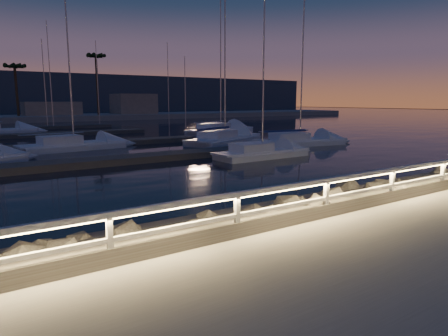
{
  "coord_description": "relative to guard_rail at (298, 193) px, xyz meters",
  "views": [
    {
      "loc": [
        -7.23,
        -7.3,
        3.14
      ],
      "look_at": [
        0.3,
        4.0,
        0.84
      ],
      "focal_mm": 32.0,
      "sensor_mm": 36.0,
      "label": 1
    }
  ],
  "objects": [
    {
      "name": "floating_docks",
      "position": [
        0.07,
        32.5,
        -1.17
      ],
      "size": [
        22.0,
        36.0,
        0.4
      ],
      "color": "#5A524B",
      "rests_on": "ground"
    },
    {
      "name": "harbor_water",
      "position": [
        0.07,
        31.22,
        -1.74
      ],
      "size": [
        400.0,
        440.0,
        0.6
      ],
      "color": "black",
      "rests_on": "ground"
    },
    {
      "name": "sailboat_c",
      "position": [
        9.26,
        13.09,
        -0.98
      ],
      "size": [
        7.1,
        2.35,
        11.91
      ],
      "rotation": [
        0.0,
        0.0,
        0.03
      ],
      "color": "silver",
      "rests_on": "ground"
    },
    {
      "name": "riprap",
      "position": [
        0.95,
        1.44,
        -0.98
      ],
      "size": [
        39.94,
        2.82,
        1.37
      ],
      "color": "#676258",
      "rests_on": "ground"
    },
    {
      "name": "sailboat_d",
      "position": [
        16.6,
        17.17,
        -0.96
      ],
      "size": [
        8.5,
        3.85,
        13.89
      ],
      "rotation": [
        0.0,
        0.0,
        -0.18
      ],
      "color": "silver",
      "rests_on": "ground"
    },
    {
      "name": "far_shore",
      "position": [
        -0.06,
        74.05,
        -0.48
      ],
      "size": [
        160.0,
        14.0,
        5.2
      ],
      "color": "gray",
      "rests_on": "ground"
    },
    {
      "name": "sailboat_g",
      "position": [
        -0.09,
        24.37,
        -0.95
      ],
      "size": [
        8.27,
        3.32,
        13.65
      ],
      "rotation": [
        0.0,
        0.0,
        0.11
      ],
      "color": "silver",
      "rests_on": "ground"
    },
    {
      "name": "palm_center",
      "position": [
        2.07,
        73.0,
        8.01
      ],
      "size": [
        3.0,
        3.0,
        9.7
      ],
      "color": "#483721",
      "rests_on": "ground"
    },
    {
      "name": "sailboat_h",
      "position": [
        12.26,
        21.97,
        -0.93
      ],
      "size": [
        9.41,
        6.16,
        15.57
      ],
      "rotation": [
        0.0,
        0.0,
        0.43
      ],
      "color": "silver",
      "rests_on": "ground"
    },
    {
      "name": "palm_right",
      "position": [
        16.07,
        72.0,
        10.26
      ],
      "size": [
        3.0,
        3.0,
        12.2
      ],
      "color": "#483721",
      "rests_on": "ground"
    },
    {
      "name": "guard_rail",
      "position": [
        0.0,
        0.0,
        0.0
      ],
      "size": [
        44.11,
        0.12,
        1.06
      ],
      "color": "silver",
      "rests_on": "ground"
    },
    {
      "name": "sailboat_l",
      "position": [
        17.54,
        30.78,
        -0.92
      ],
      "size": [
        9.82,
        5.52,
        16.03
      ],
      "rotation": [
        0.0,
        0.0,
        0.32
      ],
      "color": "silver",
      "rests_on": "ground"
    },
    {
      "name": "ground",
      "position": [
        0.07,
        0.0,
        -0.77
      ],
      "size": [
        400.0,
        400.0,
        0.0
      ],
      "primitive_type": "plane",
      "color": "gray",
      "rests_on": "ground"
    }
  ]
}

